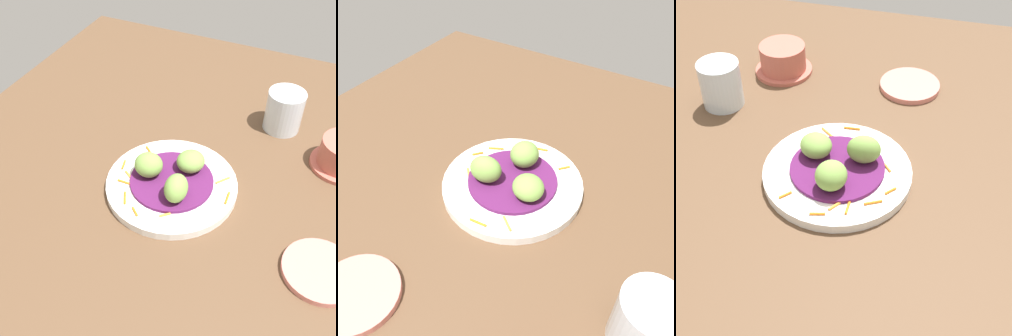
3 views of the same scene
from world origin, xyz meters
The scene contains 9 objects.
table_surface centered at (0.00, 0.00, 1.00)cm, with size 110.00×110.00×2.00cm, color brown.
main_plate centered at (-4.87, -4.12, 2.82)cm, with size 24.25×24.25×1.63cm, color white.
cabbage_bed centered at (-4.87, -4.12, 3.95)cm, with size 15.42×15.42×0.63cm, color #51194C.
carrot_garnish centered at (-6.79, -5.97, 3.83)cm, with size 21.67×17.17×0.40cm.
guac_scoop_left centered at (-2.85, -0.09, 6.16)cm, with size 5.37×5.08×3.79cm, color #759E47.
guac_scoop_center centered at (-9.37, -4.39, 6.49)cm, with size 4.97×5.30×4.44cm, color #759E47.
guac_scoop_right centered at (-2.39, -7.89, 6.65)cm, with size 4.11×5.49×4.78cm, color #759E47.
side_plate_small centered at (23.55, -11.42, 2.54)cm, with size 11.92×11.92×1.09cm, color tan.
water_glass centered at (9.30, 22.37, 6.42)cm, with size 7.78×7.78×8.83cm, color silver.
Camera 1 is at (17.51, -55.44, 60.39)cm, focal length 46.29 mm.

